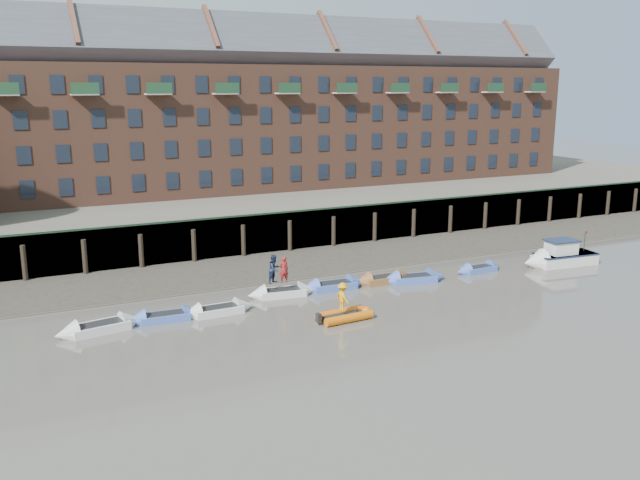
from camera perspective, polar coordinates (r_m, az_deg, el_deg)
ground at (r=36.37m, az=8.20°, el=-8.78°), size 220.00×220.00×0.00m
foreshore at (r=51.50m, az=-2.95°, el=-2.13°), size 110.00×8.00×0.50m
mud_band at (r=48.50m, az=-1.40°, el=-3.07°), size 110.00×1.60×0.10m
river_wall at (r=55.08m, az=-4.73°, el=0.55°), size 110.00×1.23×3.30m
bank_terrace at (r=67.75m, az=-8.86°, el=2.78°), size 110.00×28.00×3.20m
apartment_terrace at (r=67.67m, az=-9.45°, el=12.31°), size 80.60×15.56×20.98m
rowboat_0 at (r=39.74m, az=-18.05°, el=-7.01°), size 5.06×2.24×1.42m
rowboat_1 at (r=40.56m, az=-12.95°, el=-6.33°), size 4.45×1.52×1.27m
rowboat_2 at (r=41.09m, az=-8.57°, el=-5.87°), size 4.55×1.47×1.31m
rowboat_3 at (r=44.05m, az=-3.20°, el=-4.43°), size 4.72×1.87×1.33m
rowboat_4 at (r=45.42m, az=1.12°, el=-3.87°), size 4.75×1.53×1.37m
rowboat_5 at (r=47.12m, az=5.40°, el=-3.31°), size 4.62×1.43×1.33m
rowboat_6 at (r=47.49m, az=7.89°, el=-3.24°), size 4.93×2.21×1.38m
rowboat_7 at (r=50.94m, az=13.22°, el=-2.39°), size 4.08×1.35×1.17m
rib_tender at (r=39.76m, az=2.22°, el=-6.34°), size 3.44×1.82×0.59m
motor_launch at (r=54.10m, az=19.10°, el=-1.40°), size 6.22×2.53×2.50m
person_rower_a at (r=43.59m, az=-3.07°, el=-2.51°), size 0.66×0.46×1.76m
person_rower_b at (r=43.58m, az=-3.87°, el=-2.45°), size 1.15×1.08×1.87m
person_rib_crew at (r=39.23m, az=1.94°, el=-4.83°), size 0.74×1.16×1.72m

